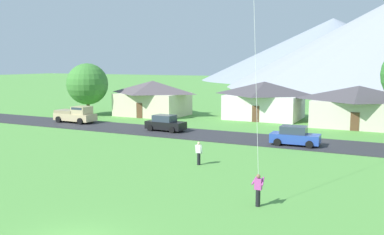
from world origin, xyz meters
name	(u,v)px	position (x,y,z in m)	size (l,w,h in m)	color
road_strip	(261,140)	(0.00, 25.77, 0.04)	(160.00, 6.05, 0.08)	#2D2D33
mountain_central_ridge	(332,49)	(-13.18, 167.72, 12.53)	(106.57, 106.57, 25.07)	gray
house_leftmost	(264,99)	(-4.10, 40.74, 2.50)	(9.84, 7.78, 4.82)	silver
house_left_center	(358,105)	(7.44, 38.85, 2.41)	(10.49, 7.51, 4.66)	beige
house_right_center	(153,97)	(-18.90, 37.26, 2.47)	(9.62, 7.26, 4.78)	beige
tree_left_of_center	(87,84)	(-26.79, 33.14, 4.33)	(5.64, 5.64, 7.16)	#4C3823
parked_car_blue_west_end	(295,136)	(3.47, 24.42, 0.87)	(4.27, 2.22, 1.68)	#2847A8
parked_car_black_mid_west	(165,123)	(-10.51, 26.09, 0.87)	(4.28, 2.24, 1.68)	black
pickup_truck_sand_west_side	(76,114)	(-23.23, 26.68, 1.06)	(5.24, 2.40, 1.99)	#C6B284
watcher_person	(199,153)	(-1.16, 14.55, 0.88)	(0.56, 0.24, 1.68)	black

